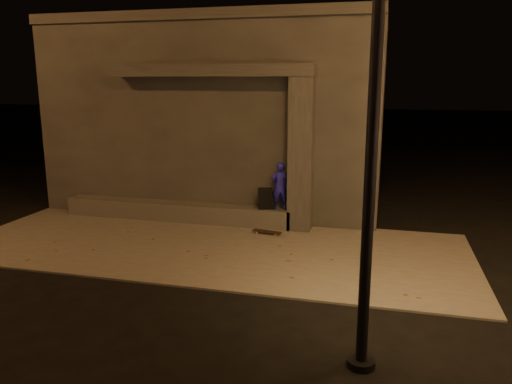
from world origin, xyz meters
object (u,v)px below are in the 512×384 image
(skateboard, at_px, (267,232))
(street_lamp_0, at_px, (378,22))
(backpack, at_px, (266,201))
(skateboarder, at_px, (280,186))
(column, at_px, (301,155))

(skateboard, distance_m, street_lamp_0, 6.89)
(backpack, bearing_deg, skateboarder, -13.87)
(street_lamp_0, bearing_deg, skateboarder, 111.51)
(column, distance_m, backpack, 1.43)
(column, distance_m, street_lamp_0, 6.37)
(street_lamp_0, bearing_deg, skateboard, 115.50)
(column, relative_size, street_lamp_0, 0.49)
(skateboard, relative_size, street_lamp_0, 0.10)
(column, xyz_separation_m, skateboard, (-0.66, -0.65, -1.74))
(skateboarder, height_order, backpack, skateboarder)
(column, height_order, backpack, column)
(backpack, bearing_deg, column, -13.87)
(column, height_order, street_lamp_0, street_lamp_0)
(column, distance_m, skateboard, 1.97)
(skateboarder, xyz_separation_m, skateboard, (-0.16, -0.65, -0.97))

